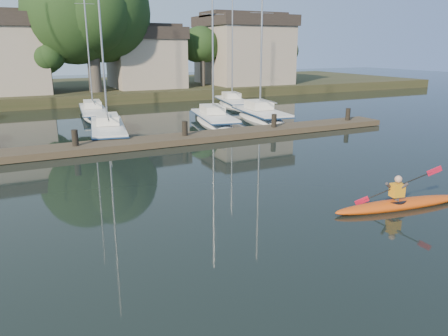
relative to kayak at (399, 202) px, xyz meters
name	(u,v)px	position (x,y,z in m)	size (l,w,h in m)	color
ground	(273,251)	(-5.60, -0.88, -0.20)	(160.00, 160.00, 0.00)	black
kayak	(399,202)	(0.00, 0.00, 0.00)	(5.08, 1.41, 1.61)	#BC460E
dock	(134,143)	(-5.60, 13.12, 0.01)	(34.00, 2.00, 1.80)	#473A29
sailboat_2	(109,137)	(-6.06, 17.35, -0.37)	(3.46, 8.88, 14.35)	silver
sailboat_3	(214,125)	(1.63, 18.24, -0.39)	(3.51, 8.20, 12.83)	silver
sailboat_4	(261,122)	(5.51, 18.20, -0.41)	(3.34, 8.04, 13.26)	silver
sailboat_6	(94,117)	(-5.43, 25.77, -0.36)	(2.88, 9.18, 14.34)	silver
sailboat_7	(233,107)	(7.29, 26.24, -0.38)	(3.53, 7.86, 12.28)	silver
shore	(81,66)	(-3.98, 39.41, 3.03)	(90.00, 25.25, 12.75)	#292F17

